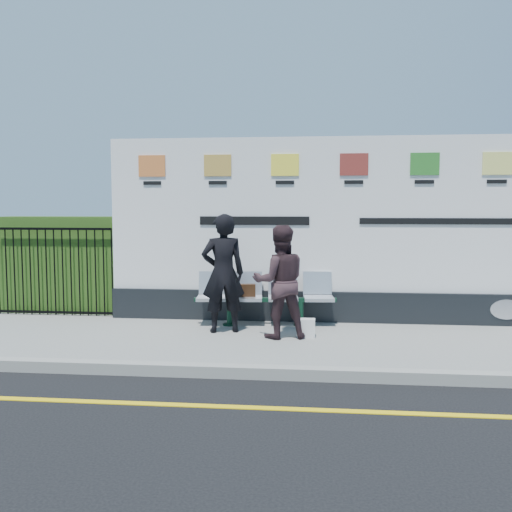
# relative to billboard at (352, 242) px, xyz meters

# --- Properties ---
(ground) EXTENTS (80.00, 80.00, 0.00)m
(ground) POSITION_rel_billboard_xyz_m (-0.50, -3.85, -1.42)
(ground) COLOR black
(pavement) EXTENTS (14.00, 3.00, 0.12)m
(pavement) POSITION_rel_billboard_xyz_m (-0.50, -1.35, -1.36)
(pavement) COLOR gray
(pavement) RESTS_ON ground
(kerb) EXTENTS (14.00, 0.18, 0.14)m
(kerb) POSITION_rel_billboard_xyz_m (-0.50, -2.85, -1.35)
(kerb) COLOR gray
(kerb) RESTS_ON ground
(yellow_line) EXTENTS (14.00, 0.10, 0.01)m
(yellow_line) POSITION_rel_billboard_xyz_m (-0.50, -3.85, -1.42)
(yellow_line) COLOR yellow
(yellow_line) RESTS_ON ground
(billboard) EXTENTS (8.00, 0.30, 3.00)m
(billboard) POSITION_rel_billboard_xyz_m (0.00, 0.00, 0.00)
(billboard) COLOR black
(billboard) RESTS_ON pavement
(hedge) EXTENTS (2.35, 0.70, 1.70)m
(hedge) POSITION_rel_billboard_xyz_m (-5.08, 0.45, -0.45)
(hedge) COLOR #2D5018
(hedge) RESTS_ON pavement
(railing) EXTENTS (2.05, 0.06, 1.54)m
(railing) POSITION_rel_billboard_xyz_m (-5.08, -0.00, -0.53)
(railing) COLOR black
(railing) RESTS_ON pavement
(bench) EXTENTS (2.19, 0.75, 0.46)m
(bench) POSITION_rel_billboard_xyz_m (-1.38, -0.46, -1.07)
(bench) COLOR silver
(bench) RESTS_ON pavement
(woman_left) EXTENTS (0.74, 0.59, 1.78)m
(woman_left) POSITION_rel_billboard_xyz_m (-1.97, -1.00, -0.41)
(woman_left) COLOR black
(woman_left) RESTS_ON pavement
(woman_right) EXTENTS (0.91, 0.77, 1.62)m
(woman_right) POSITION_rel_billboard_xyz_m (-1.10, -1.27, -0.49)
(woman_right) COLOR #342226
(woman_right) RESTS_ON pavement
(handbag_brown) EXTENTS (0.27, 0.15, 0.20)m
(handbag_brown) POSITION_rel_billboard_xyz_m (-1.66, -0.48, -0.74)
(handbag_brown) COLOR black
(handbag_brown) RESTS_ON bench
(carrier_bag_white) EXTENTS (0.26, 0.16, 0.26)m
(carrier_bag_white) POSITION_rel_billboard_xyz_m (-0.72, -1.20, -1.17)
(carrier_bag_white) COLOR silver
(carrier_bag_white) RESTS_ON pavement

